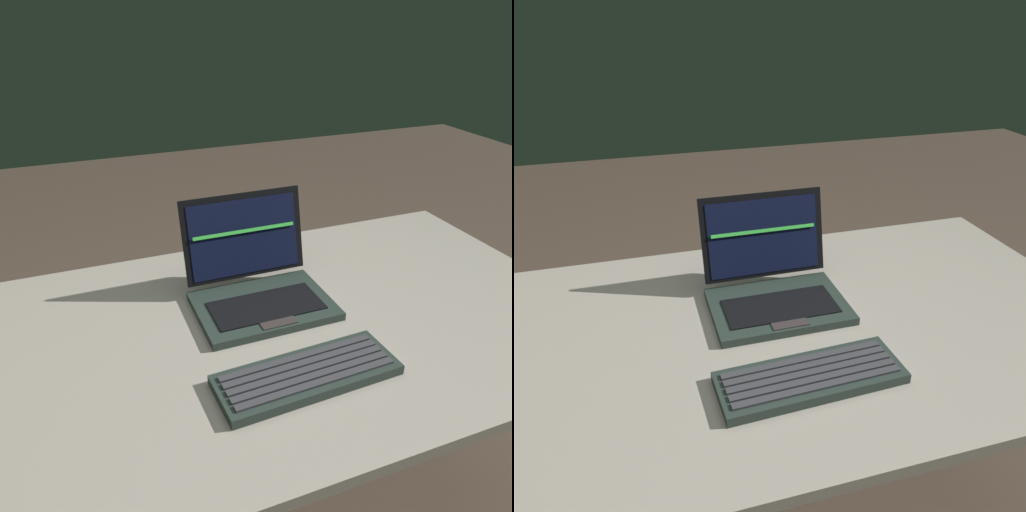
% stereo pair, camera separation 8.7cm
% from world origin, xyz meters
% --- Properties ---
extents(desk, '(1.57, 0.82, 0.73)m').
position_xyz_m(desk, '(0.00, 0.00, 0.61)').
color(desk, '#A09789').
rests_on(desk, ground).
extents(laptop_front, '(0.31, 0.26, 0.23)m').
position_xyz_m(laptop_front, '(0.06, 0.09, 0.78)').
color(laptop_front, '#27342E').
rests_on(laptop_front, desk).
extents(external_keyboard, '(0.35, 0.14, 0.02)m').
position_xyz_m(external_keyboard, '(0.04, -0.19, 0.74)').
color(external_keyboard, '#26322D').
rests_on(external_keyboard, desk).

